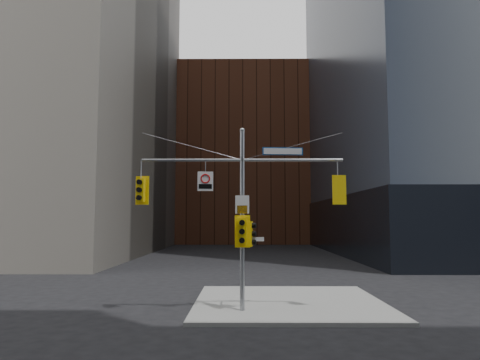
{
  "coord_description": "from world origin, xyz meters",
  "views": [
    {
      "loc": [
        0.03,
        -14.86,
        3.63
      ],
      "look_at": [
        -0.09,
        2.0,
        5.2
      ],
      "focal_mm": 32.0,
      "sensor_mm": 36.0,
      "label": 1
    }
  ],
  "objects_px": {
    "traffic_light_pole_side": "(250,234)",
    "regulatory_sign_arm": "(205,181)",
    "traffic_light_west_arm": "(141,190)",
    "traffic_light_pole_front": "(242,231)",
    "signal_assembly": "(242,200)",
    "street_sign_blade": "(283,151)",
    "traffic_light_east_arm": "(338,190)"
  },
  "relations": [
    {
      "from": "street_sign_blade",
      "to": "regulatory_sign_arm",
      "type": "relative_size",
      "value": 2.1
    },
    {
      "from": "traffic_light_west_arm",
      "to": "traffic_light_pole_side",
      "type": "height_order",
      "value": "traffic_light_west_arm"
    },
    {
      "from": "traffic_light_west_arm",
      "to": "signal_assembly",
      "type": "bearing_deg",
      "value": 7.81
    },
    {
      "from": "traffic_light_west_arm",
      "to": "traffic_light_pole_front",
      "type": "xyz_separation_m",
      "value": [
        4.02,
        -0.28,
        -1.62
      ]
    },
    {
      "from": "traffic_light_east_arm",
      "to": "traffic_light_pole_side",
      "type": "relative_size",
      "value": 1.18
    },
    {
      "from": "traffic_light_pole_front",
      "to": "traffic_light_west_arm",
      "type": "bearing_deg",
      "value": 178.84
    },
    {
      "from": "traffic_light_pole_side",
      "to": "traffic_light_west_arm",
      "type": "bearing_deg",
      "value": 101.69
    },
    {
      "from": "signal_assembly",
      "to": "street_sign_blade",
      "type": "bearing_deg",
      "value": 0.1
    },
    {
      "from": "signal_assembly",
      "to": "traffic_light_west_arm",
      "type": "bearing_deg",
      "value": 179.82
    },
    {
      "from": "signal_assembly",
      "to": "traffic_light_west_arm",
      "type": "height_order",
      "value": "signal_assembly"
    },
    {
      "from": "signal_assembly",
      "to": "traffic_light_pole_side",
      "type": "distance_m",
      "value": 1.38
    },
    {
      "from": "traffic_light_pole_front",
      "to": "street_sign_blade",
      "type": "distance_m",
      "value": 3.57
    },
    {
      "from": "traffic_light_pole_side",
      "to": "traffic_light_pole_front",
      "type": "relative_size",
      "value": 0.78
    },
    {
      "from": "signal_assembly",
      "to": "street_sign_blade",
      "type": "height_order",
      "value": "signal_assembly"
    },
    {
      "from": "traffic_light_pole_side",
      "to": "traffic_light_east_arm",
      "type": "bearing_deg",
      "value": -78.08
    },
    {
      "from": "traffic_light_pole_front",
      "to": "street_sign_blade",
      "type": "xyz_separation_m",
      "value": [
        1.62,
        0.27,
        3.17
      ]
    },
    {
      "from": "regulatory_sign_arm",
      "to": "traffic_light_east_arm",
      "type": "bearing_deg",
      "value": -6.85
    },
    {
      "from": "regulatory_sign_arm",
      "to": "signal_assembly",
      "type": "bearing_deg",
      "value": -6.3
    },
    {
      "from": "traffic_light_east_arm",
      "to": "traffic_light_pole_front",
      "type": "bearing_deg",
      "value": -1.76
    },
    {
      "from": "traffic_light_west_arm",
      "to": "regulatory_sign_arm",
      "type": "distance_m",
      "value": 2.59
    },
    {
      "from": "signal_assembly",
      "to": "regulatory_sign_arm",
      "type": "relative_size",
      "value": 10.35
    },
    {
      "from": "traffic_light_west_arm",
      "to": "traffic_light_pole_side",
      "type": "xyz_separation_m",
      "value": [
        4.34,
        -0.01,
        -1.72
      ]
    },
    {
      "from": "traffic_light_west_arm",
      "to": "regulatory_sign_arm",
      "type": "height_order",
      "value": "regulatory_sign_arm"
    },
    {
      "from": "street_sign_blade",
      "to": "regulatory_sign_arm",
      "type": "distance_m",
      "value": 3.3
    },
    {
      "from": "traffic_light_east_arm",
      "to": "regulatory_sign_arm",
      "type": "distance_m",
      "value": 5.26
    },
    {
      "from": "traffic_light_west_arm",
      "to": "regulatory_sign_arm",
      "type": "bearing_deg",
      "value": 7.26
    },
    {
      "from": "traffic_light_pole_side",
      "to": "regulatory_sign_arm",
      "type": "bearing_deg",
      "value": 102.48
    },
    {
      "from": "traffic_light_east_arm",
      "to": "street_sign_blade",
      "type": "height_order",
      "value": "street_sign_blade"
    },
    {
      "from": "traffic_light_west_arm",
      "to": "street_sign_blade",
      "type": "relative_size",
      "value": 0.71
    },
    {
      "from": "traffic_light_east_arm",
      "to": "street_sign_blade",
      "type": "bearing_deg",
      "value": -5.85
    },
    {
      "from": "traffic_light_pole_front",
      "to": "regulatory_sign_arm",
      "type": "xyz_separation_m",
      "value": [
        -1.46,
        0.25,
        1.99
      ]
    },
    {
      "from": "traffic_light_west_arm",
      "to": "traffic_light_pole_side",
      "type": "distance_m",
      "value": 4.67
    }
  ]
}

